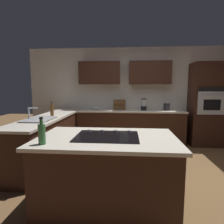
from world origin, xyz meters
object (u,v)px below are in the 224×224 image
object	(u,v)px
mixing_bowl	(96,108)
spice_rack	(119,105)
oil_bottle	(42,133)
dish_soap_bottle	(52,110)
cooktop	(107,136)
sink_unit	(39,119)
kettle	(167,107)
wall_oven	(206,105)
blender	(144,105)

from	to	relation	value
mixing_bowl	spice_rack	bearing A→B (deg)	-174.30
oil_bottle	mixing_bowl	bearing A→B (deg)	-90.48
spice_rack	dish_soap_bottle	bearing A→B (deg)	43.18
cooktop	spice_rack	xyz separation A→B (m)	(-0.03, -2.88, 0.13)
sink_unit	kettle	xyz separation A→B (m)	(-2.68, -1.70, 0.08)
kettle	cooktop	bearing A→B (deg)	65.66
sink_unit	cooktop	size ratio (longest dim) A/B	0.92
wall_oven	mixing_bowl	size ratio (longest dim) A/B	12.43
dish_soap_bottle	oil_bottle	distance (m)	2.08
kettle	mixing_bowl	bearing A→B (deg)	0.00
sink_unit	kettle	world-z (taller)	sink_unit
blender	dish_soap_bottle	world-z (taller)	same
kettle	oil_bottle	size ratio (longest dim) A/B	0.65
sink_unit	mixing_bowl	distance (m)	1.87
sink_unit	kettle	bearing A→B (deg)	-147.59
sink_unit	dish_soap_bottle	distance (m)	0.50
wall_oven	blender	size ratio (longest dim) A/B	6.80
kettle	oil_bottle	distance (m)	3.72
oil_bottle	dish_soap_bottle	bearing A→B (deg)	-70.55
blender	oil_bottle	bearing A→B (deg)	67.38
sink_unit	wall_oven	bearing A→B (deg)	-155.43
spice_rack	blender	bearing A→B (deg)	174.30
wall_oven	cooktop	bearing A→B (deg)	50.91
cooktop	kettle	world-z (taller)	kettle
wall_oven	oil_bottle	distance (m)	4.31
sink_unit	spice_rack	world-z (taller)	spice_rack
blender	spice_rack	distance (m)	0.65
cooktop	oil_bottle	xyz separation A→B (m)	(0.65, 0.36, 0.11)
spice_rack	sink_unit	bearing A→B (deg)	51.02
oil_bottle	kettle	bearing A→B (deg)	-121.18
spice_rack	oil_bottle	size ratio (longest dim) A/B	1.11
sink_unit	mixing_bowl	world-z (taller)	sink_unit
mixing_bowl	oil_bottle	xyz separation A→B (m)	(0.03, 3.18, 0.07)
dish_soap_bottle	spice_rack	bearing A→B (deg)	-136.82
kettle	oil_bottle	xyz separation A→B (m)	(1.93, 3.18, 0.02)
sink_unit	mixing_bowl	xyz separation A→B (m)	(-0.78, -1.70, 0.03)
wall_oven	kettle	xyz separation A→B (m)	(1.00, -0.02, -0.07)
blender	sink_unit	bearing A→B (deg)	39.29
blender	dish_soap_bottle	xyz separation A→B (m)	(2.02, 1.22, -0.01)
spice_rack	dish_soap_bottle	size ratio (longest dim) A/B	1.04
mixing_bowl	dish_soap_bottle	xyz separation A→B (m)	(0.72, 1.22, 0.08)
mixing_bowl	kettle	bearing A→B (deg)	180.00
dish_soap_bottle	cooktop	bearing A→B (deg)	130.07
wall_oven	blender	bearing A→B (deg)	-0.68
spice_rack	oil_bottle	distance (m)	3.32
wall_oven	blender	world-z (taller)	wall_oven
cooktop	spice_rack	size ratio (longest dim) A/B	2.34
cooktop	blender	xyz separation A→B (m)	(-0.68, -2.82, 0.13)
cooktop	kettle	bearing A→B (deg)	-114.34
blender	kettle	distance (m)	0.60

